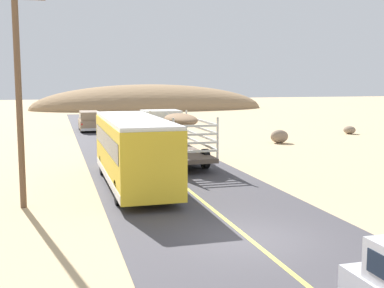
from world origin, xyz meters
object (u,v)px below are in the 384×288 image
at_px(boulder_mid_field, 279,136).
at_px(boulder_far_horizon, 349,130).
at_px(bus, 133,150).
at_px(power_pole_near, 18,89).
at_px(car_far, 89,120).
at_px(livestock_truck, 168,130).

xyz_separation_m(boulder_mid_field, boulder_far_horizon, (9.27, 4.41, -0.16)).
distance_m(bus, power_pole_near, 6.09).
height_order(bus, car_far, bus).
height_order(livestock_truck, boulder_far_horizon, livestock_truck).
bearing_deg(car_far, power_pole_near, -98.89).
distance_m(livestock_truck, boulder_far_horizon, 21.49).
relative_size(livestock_truck, boulder_mid_field, 6.75).
height_order(bus, boulder_mid_field, bus).
height_order(car_far, boulder_mid_field, car_far).
xyz_separation_m(livestock_truck, car_far, (-3.73, 18.21, -0.70)).
xyz_separation_m(livestock_truck, boulder_mid_field, (10.12, 4.74, -1.26)).
height_order(car_far, boulder_far_horizon, car_far).
relative_size(livestock_truck, bus, 0.97).
height_order(boulder_mid_field, boulder_far_horizon, boulder_mid_field).
bearing_deg(boulder_far_horizon, power_pole_near, -144.26).
relative_size(livestock_truck, boulder_far_horizon, 8.19).
distance_m(car_far, boulder_mid_field, 19.33).
bearing_deg(bus, car_far, 90.43).
distance_m(livestock_truck, bus, 8.88).
bearing_deg(livestock_truck, boulder_far_horizon, 25.27).
bearing_deg(power_pole_near, bus, 28.72).
height_order(livestock_truck, boulder_mid_field, livestock_truck).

